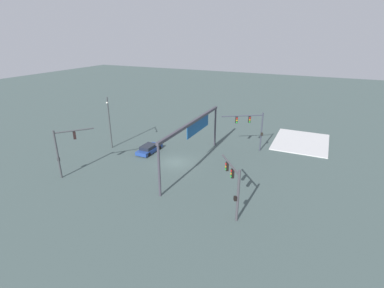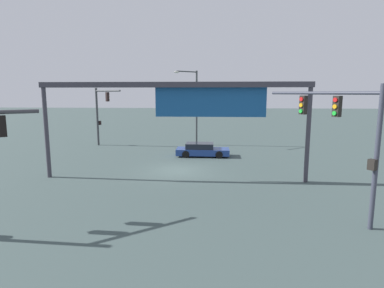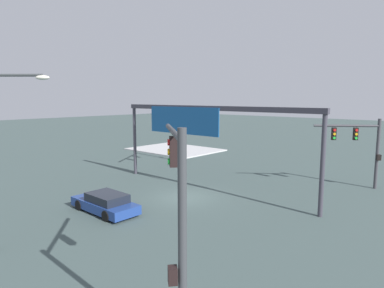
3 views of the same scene
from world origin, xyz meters
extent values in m
plane|color=#3E4E4C|center=(0.00, 0.00, 0.00)|extent=(198.79, 198.79, 0.00)
cylinder|color=#37393C|center=(-10.10, 10.91, 3.12)|extent=(0.23, 0.23, 6.24)
cylinder|color=#37393C|center=(-8.35, 9.44, 5.91)|extent=(3.61, 3.07, 0.17)
cube|color=black|center=(-8.39, 9.48, 5.30)|extent=(0.41, 0.40, 0.95)
cylinder|color=red|center=(-8.29, 9.60, 5.60)|extent=(0.19, 0.17, 0.20)
cylinder|color=orange|center=(-8.29, 9.60, 5.30)|extent=(0.19, 0.17, 0.20)
cylinder|color=green|center=(-8.29, 9.60, 5.00)|extent=(0.19, 0.17, 0.20)
cube|color=black|center=(-9.93, 11.11, 2.45)|extent=(0.38, 0.38, 0.44)
cylinder|color=#333643|center=(9.25, -9.74, 3.03)|extent=(0.20, 0.20, 6.05)
cylinder|color=#333643|center=(7.59, -7.12, 5.68)|extent=(3.45, 5.33, 0.15)
cube|color=black|center=(8.18, -8.04, 5.08)|extent=(0.39, 0.41, 0.95)
cylinder|color=red|center=(8.04, -8.13, 5.38)|extent=(0.16, 0.20, 0.20)
cylinder|color=orange|center=(8.04, -8.13, 5.08)|extent=(0.16, 0.20, 0.20)
cylinder|color=green|center=(8.04, -8.13, 4.78)|extent=(0.16, 0.20, 0.20)
cube|color=black|center=(7.12, -6.38, 5.08)|extent=(0.39, 0.41, 0.95)
cylinder|color=red|center=(6.99, -6.47, 5.38)|extent=(0.16, 0.20, 0.20)
cylinder|color=orange|center=(6.99, -6.47, 5.08)|extent=(0.16, 0.20, 0.20)
cylinder|color=green|center=(6.99, -6.47, 4.78)|extent=(0.16, 0.20, 0.20)
cube|color=black|center=(9.05, -9.87, 2.81)|extent=(0.36, 0.38, 0.44)
cube|color=black|center=(-6.71, -9.59, 4.24)|extent=(0.41, 0.40, 0.95)
cylinder|color=red|center=(-6.80, -9.47, 4.53)|extent=(0.20, 0.17, 0.20)
cylinder|color=orange|center=(-6.80, -9.47, 4.23)|extent=(0.20, 0.17, 0.20)
cylinder|color=green|center=(-6.80, -9.47, 3.93)|extent=(0.20, 0.17, 0.20)
cylinder|color=#363A3B|center=(0.71, 11.84, 4.03)|extent=(0.20, 0.20, 8.06)
cylinder|color=#363A3B|center=(-0.27, 11.00, 7.91)|extent=(2.04, 1.76, 0.12)
ellipsoid|color=silver|center=(-1.26, 10.17, 7.81)|extent=(0.65, 0.62, 0.20)
cylinder|color=#383640|center=(-8.57, -2.56, 3.02)|extent=(0.28, 0.28, 6.04)
cylinder|color=#383640|center=(8.57, -2.56, 3.02)|extent=(0.28, 0.28, 6.04)
cube|color=#383640|center=(0.00, -2.56, 6.21)|extent=(17.54, 0.35, 0.35)
cube|color=#164C87|center=(2.37, -2.34, 5.21)|extent=(7.12, 0.08, 2.10)
cube|color=navy|center=(1.64, 5.43, 0.44)|extent=(4.77, 1.91, 0.55)
cube|color=black|center=(1.35, 5.44, 0.96)|extent=(2.48, 1.67, 0.50)
cylinder|color=black|center=(3.12, 6.31, 0.32)|extent=(0.64, 0.22, 0.64)
cylinder|color=black|center=(3.11, 4.54, 0.32)|extent=(0.64, 0.22, 0.64)
cylinder|color=black|center=(0.17, 6.33, 0.32)|extent=(0.64, 0.22, 0.64)
cylinder|color=black|center=(0.16, 4.56, 0.32)|extent=(0.64, 0.22, 0.64)
camera|label=1|loc=(-32.37, -17.56, 17.04)|focal=26.90mm
camera|label=2|loc=(2.60, -22.89, 5.67)|focal=29.66mm
camera|label=3|loc=(-15.72, 16.85, 6.96)|focal=31.67mm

